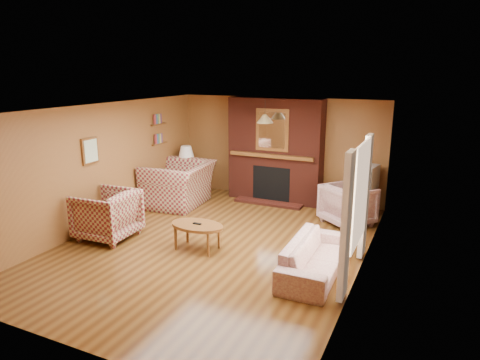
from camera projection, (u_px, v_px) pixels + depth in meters
The scene contains 20 objects.
floor at pixel (215, 244), 7.62m from camera, with size 6.50×6.50×0.00m, color #4D2B10.
ceiling at pixel (213, 109), 7.01m from camera, with size 6.50×6.50×0.00m, color white.
wall_back at pixel (279, 148), 10.17m from camera, with size 6.50×6.50×0.00m, color #925E2D.
wall_front at pixel (67, 249), 4.46m from camera, with size 6.50×6.50×0.00m, color #925E2D.
wall_left at pixel (102, 166), 8.34m from camera, with size 6.50×6.50×0.00m, color #925E2D.
wall_right at pixel (364, 197), 6.29m from camera, with size 6.50×6.50×0.00m, color #925E2D.
fireplace at pixel (275, 151), 9.94m from camera, with size 2.20×0.82×2.40m.
window_right at pixel (358, 205), 6.16m from camera, with size 0.10×1.85×2.00m.
bookshelf at pixel (160, 130), 9.86m from camera, with size 0.09×0.55×0.71m.
botanical_print at pixel (90, 151), 7.97m from camera, with size 0.05×0.40×0.50m.
pendant_light at pixel (265, 119), 9.13m from camera, with size 0.36×0.36×0.48m.
plaid_loveseat at pixel (179, 184), 9.75m from camera, with size 1.50×1.31×0.98m, color maroon.
plaid_armchair at pixel (107, 215), 7.82m from camera, with size 0.96×0.99×0.90m, color maroon.
floral_sofa at pixel (315, 257), 6.48m from camera, with size 1.85×0.72×0.54m, color beige.
floral_armchair at pixel (348, 205), 8.53m from camera, with size 0.86×0.89×0.81m, color beige.
coffee_table at pixel (197, 227), 7.32m from camera, with size 0.95×0.59×0.48m.
side_table at pixel (187, 183), 10.55m from camera, with size 0.46×0.46×0.61m, color brown.
table_lamp at pixel (186, 157), 10.38m from camera, with size 0.37×0.37×0.62m.
tv_stand at pixel (361, 201), 9.16m from camera, with size 0.53×0.48×0.58m, color black.
crt_tv at pixel (363, 176), 9.02m from camera, with size 0.63×0.63×0.50m.
Camera 1 is at (3.39, -6.24, 3.02)m, focal length 32.00 mm.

